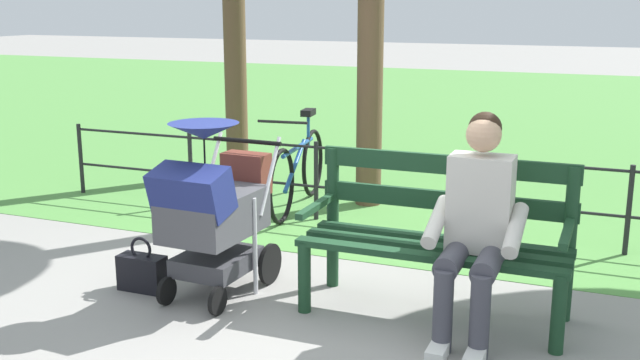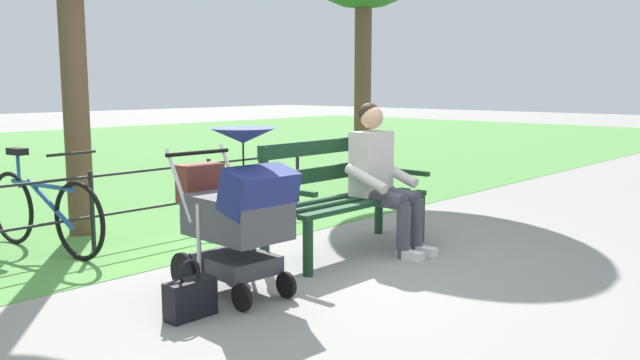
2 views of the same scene
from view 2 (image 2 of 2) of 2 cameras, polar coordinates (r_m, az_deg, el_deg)
name	(u,v)px [view 2 (image 2 of 2)]	position (r m, az deg, el deg)	size (l,w,h in m)	color
ground_plane	(283,273)	(5.10, -3.21, -8.04)	(60.00, 60.00, 0.00)	gray
park_bench	(341,191)	(5.64, 1.86, -0.95)	(1.60, 0.60, 0.96)	#193D23
person_on_bench	(381,173)	(5.68, 5.32, 0.63)	(0.53, 0.74, 1.28)	#42424C
stroller	(237,210)	(4.46, -7.18, -2.60)	(0.54, 0.91, 1.15)	black
handbag	(190,298)	(4.19, -11.19, -9.98)	(0.32, 0.14, 0.37)	black
park_fence	(155,195)	(6.30, -14.13, -1.24)	(6.38, 0.04, 0.70)	black
bicycle	(43,210)	(6.12, -22.91, -2.42)	(0.44, 1.65, 0.89)	black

